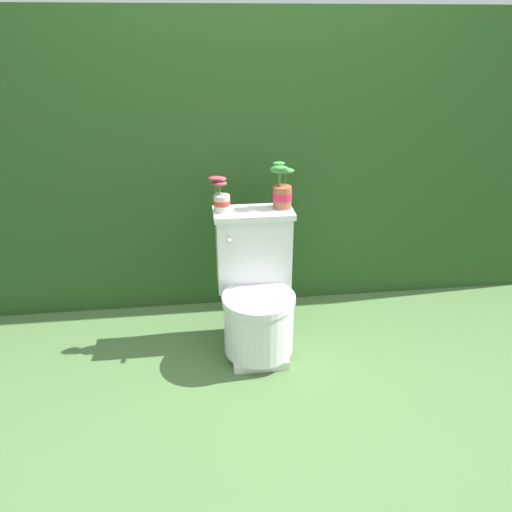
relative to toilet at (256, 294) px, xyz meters
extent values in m
plane|color=#4C703D|center=(0.05, -0.04, -0.34)|extent=(12.00, 12.00, 0.00)
cube|color=#284C1E|center=(0.05, 0.96, 0.53)|extent=(4.16, 0.86, 1.75)
cube|color=silver|center=(0.00, -0.09, -0.31)|extent=(0.29, 0.28, 0.05)
cylinder|color=silver|center=(0.00, -0.09, -0.14)|extent=(0.37, 0.37, 0.29)
cylinder|color=silver|center=(0.00, -0.09, 0.02)|extent=(0.38, 0.38, 0.04)
cube|color=silver|center=(0.00, 0.13, 0.19)|extent=(0.40, 0.19, 0.41)
cube|color=silver|center=(0.00, 0.13, 0.41)|extent=(0.42, 0.21, 0.03)
cylinder|color=silver|center=(-0.14, 0.01, 0.31)|extent=(0.02, 0.05, 0.02)
cylinder|color=beige|center=(-0.16, 0.14, 0.47)|extent=(0.08, 0.08, 0.09)
cylinder|color=red|center=(-0.16, 0.14, 0.47)|extent=(0.09, 0.09, 0.03)
cylinder|color=#332319|center=(-0.16, 0.14, 0.51)|extent=(0.08, 0.08, 0.01)
cylinder|color=#4C753D|center=(-0.17, 0.14, 0.54)|extent=(0.01, 0.01, 0.05)
ellipsoid|color=#93333D|center=(-0.17, 0.14, 0.57)|extent=(0.08, 0.06, 0.03)
cylinder|color=#4C753D|center=(-0.17, 0.15, 0.55)|extent=(0.01, 0.01, 0.07)
ellipsoid|color=#93333D|center=(-0.17, 0.15, 0.59)|extent=(0.06, 0.05, 0.02)
cylinder|color=#4C753D|center=(-0.19, 0.14, 0.55)|extent=(0.01, 0.01, 0.08)
ellipsoid|color=#93333D|center=(-0.19, 0.14, 0.60)|extent=(0.08, 0.05, 0.02)
cylinder|color=#4C753D|center=(-0.17, 0.16, 0.55)|extent=(0.01, 0.01, 0.07)
ellipsoid|color=#93333D|center=(-0.17, 0.16, 0.59)|extent=(0.08, 0.06, 0.03)
cylinder|color=#9E5638|center=(0.16, 0.16, 0.48)|extent=(0.10, 0.10, 0.12)
cylinder|color=#D1234C|center=(0.16, 0.16, 0.49)|extent=(0.10, 0.10, 0.04)
cylinder|color=#332319|center=(0.16, 0.16, 0.54)|extent=(0.09, 0.09, 0.01)
cylinder|color=#4C753D|center=(0.18, 0.18, 0.58)|extent=(0.01, 0.01, 0.07)
ellipsoid|color=#387F38|center=(0.18, 0.18, 0.62)|extent=(0.09, 0.06, 0.03)
cylinder|color=#4C753D|center=(0.14, 0.14, 0.59)|extent=(0.01, 0.01, 0.10)
ellipsoid|color=#387F38|center=(0.14, 0.14, 0.65)|extent=(0.07, 0.05, 0.02)
cylinder|color=#4C753D|center=(0.14, 0.18, 0.60)|extent=(0.01, 0.01, 0.11)
ellipsoid|color=#387F38|center=(0.14, 0.18, 0.66)|extent=(0.06, 0.05, 0.02)
cylinder|color=#4C753D|center=(0.14, 0.16, 0.58)|extent=(0.01, 0.01, 0.08)
ellipsoid|color=#387F38|center=(0.14, 0.16, 0.63)|extent=(0.10, 0.07, 0.04)
camera|label=1|loc=(-0.29, -2.31, 1.30)|focal=35.00mm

